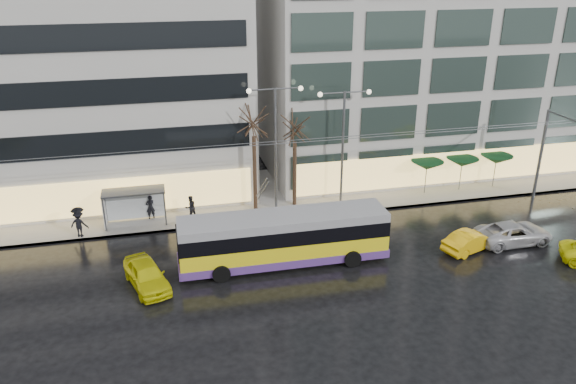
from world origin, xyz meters
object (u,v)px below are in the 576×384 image
object	(u,v)px
bus_shelter	(129,199)
street_lamp_near	(275,132)
trolleybus	(284,240)
taxi_a	(147,275)

from	to	relation	value
bus_shelter	street_lamp_near	xyz separation A→B (m)	(10.38, 0.11, 4.03)
trolleybus	street_lamp_near	distance (m)	8.96
street_lamp_near	taxi_a	distance (m)	13.65
bus_shelter	taxi_a	size ratio (longest dim) A/B	0.95
trolleybus	bus_shelter	size ratio (longest dim) A/B	3.01
bus_shelter	taxi_a	world-z (taller)	bus_shelter
trolleybus	street_lamp_near	world-z (taller)	street_lamp_near
street_lamp_near	bus_shelter	bearing A→B (deg)	-179.37
trolleybus	taxi_a	distance (m)	8.21
trolleybus	bus_shelter	world-z (taller)	trolleybus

